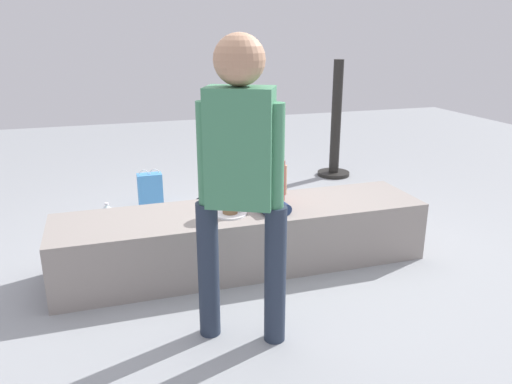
{
  "coord_description": "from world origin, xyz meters",
  "views": [
    {
      "loc": [
        -0.88,
        -3.07,
        1.58
      ],
      "look_at": [
        -0.04,
        -0.4,
        0.67
      ],
      "focal_mm": 34.97,
      "sensor_mm": 36.0,
      "label": 1
    }
  ],
  "objects_px": {
    "water_bottle_near_gift": "(108,215)",
    "party_cup_red": "(250,194)",
    "water_bottle_far_side": "(128,224)",
    "handbag_brown_canvas": "(270,197)",
    "cake_plate": "(230,211)",
    "child_seated": "(268,176)",
    "gift_bag": "(150,191)",
    "adult_standing": "(240,167)",
    "handbag_black_leather": "(206,225)"
  },
  "relations": [
    {
      "from": "gift_bag",
      "to": "water_bottle_far_side",
      "type": "xyz_separation_m",
      "value": [
        -0.25,
        -0.62,
        -0.06
      ]
    },
    {
      "from": "gift_bag",
      "to": "water_bottle_near_gift",
      "type": "relative_size",
      "value": 1.86
    },
    {
      "from": "adult_standing",
      "to": "water_bottle_far_side",
      "type": "distance_m",
      "value": 1.86
    },
    {
      "from": "party_cup_red",
      "to": "handbag_black_leather",
      "type": "distance_m",
      "value": 1.09
    },
    {
      "from": "handbag_black_leather",
      "to": "water_bottle_near_gift",
      "type": "bearing_deg",
      "value": 141.94
    },
    {
      "from": "water_bottle_far_side",
      "to": "party_cup_red",
      "type": "height_order",
      "value": "water_bottle_far_side"
    },
    {
      "from": "gift_bag",
      "to": "handbag_black_leather",
      "type": "bearing_deg",
      "value": -69.57
    },
    {
      "from": "gift_bag",
      "to": "handbag_black_leather",
      "type": "distance_m",
      "value": 0.94
    },
    {
      "from": "cake_plate",
      "to": "water_bottle_near_gift",
      "type": "bearing_deg",
      "value": 124.52
    },
    {
      "from": "handbag_black_leather",
      "to": "gift_bag",
      "type": "bearing_deg",
      "value": 110.43
    },
    {
      "from": "adult_standing",
      "to": "water_bottle_far_side",
      "type": "bearing_deg",
      "value": 107.36
    },
    {
      "from": "child_seated",
      "to": "water_bottle_far_side",
      "type": "relative_size",
      "value": 2.07
    },
    {
      "from": "water_bottle_near_gift",
      "to": "handbag_black_leather",
      "type": "distance_m",
      "value": 0.92
    },
    {
      "from": "water_bottle_far_side",
      "to": "handbag_brown_canvas",
      "type": "height_order",
      "value": "handbag_brown_canvas"
    },
    {
      "from": "water_bottle_far_side",
      "to": "handbag_black_leather",
      "type": "height_order",
      "value": "handbag_black_leather"
    },
    {
      "from": "adult_standing",
      "to": "handbag_black_leather",
      "type": "distance_m",
      "value": 1.55
    },
    {
      "from": "child_seated",
      "to": "water_bottle_near_gift",
      "type": "height_order",
      "value": "child_seated"
    },
    {
      "from": "adult_standing",
      "to": "water_bottle_near_gift",
      "type": "relative_size",
      "value": 7.74
    },
    {
      "from": "adult_standing",
      "to": "gift_bag",
      "type": "xyz_separation_m",
      "value": [
        -0.25,
        2.2,
        -0.78
      ]
    },
    {
      "from": "gift_bag",
      "to": "handbag_brown_canvas",
      "type": "height_order",
      "value": "gift_bag"
    },
    {
      "from": "child_seated",
      "to": "handbag_black_leather",
      "type": "distance_m",
      "value": 0.77
    },
    {
      "from": "child_seated",
      "to": "gift_bag",
      "type": "bearing_deg",
      "value": 116.3
    },
    {
      "from": "water_bottle_near_gift",
      "to": "party_cup_red",
      "type": "distance_m",
      "value": 1.39
    },
    {
      "from": "child_seated",
      "to": "adult_standing",
      "type": "xyz_separation_m",
      "value": [
        -0.43,
        -0.83,
        0.32
      ]
    },
    {
      "from": "child_seated",
      "to": "handbag_black_leather",
      "type": "height_order",
      "value": "child_seated"
    },
    {
      "from": "handbag_brown_canvas",
      "to": "handbag_black_leather",
      "type": "bearing_deg",
      "value": -145.42
    },
    {
      "from": "water_bottle_far_side",
      "to": "party_cup_red",
      "type": "bearing_deg",
      "value": 27.11
    },
    {
      "from": "handbag_brown_canvas",
      "to": "cake_plate",
      "type": "bearing_deg",
      "value": -121.52
    },
    {
      "from": "child_seated",
      "to": "handbag_black_leather",
      "type": "relative_size",
      "value": 1.3
    },
    {
      "from": "adult_standing",
      "to": "water_bottle_near_gift",
      "type": "height_order",
      "value": "adult_standing"
    },
    {
      "from": "child_seated",
      "to": "cake_plate",
      "type": "xyz_separation_m",
      "value": [
        -0.29,
        -0.08,
        -0.19
      ]
    },
    {
      "from": "handbag_black_leather",
      "to": "cake_plate",
      "type": "bearing_deg",
      "value": -84.4
    },
    {
      "from": "party_cup_red",
      "to": "handbag_brown_canvas",
      "type": "relative_size",
      "value": 0.26
    },
    {
      "from": "water_bottle_near_gift",
      "to": "handbag_brown_canvas",
      "type": "distance_m",
      "value": 1.42
    },
    {
      "from": "child_seated",
      "to": "party_cup_red",
      "type": "distance_m",
      "value": 1.51
    },
    {
      "from": "child_seated",
      "to": "gift_bag",
      "type": "height_order",
      "value": "child_seated"
    },
    {
      "from": "water_bottle_near_gift",
      "to": "handbag_black_leather",
      "type": "relative_size",
      "value": 0.54
    },
    {
      "from": "water_bottle_near_gift",
      "to": "party_cup_red",
      "type": "bearing_deg",
      "value": 13.11
    },
    {
      "from": "party_cup_red",
      "to": "handbag_brown_canvas",
      "type": "height_order",
      "value": "handbag_brown_canvas"
    },
    {
      "from": "cake_plate",
      "to": "water_bottle_far_side",
      "type": "height_order",
      "value": "cake_plate"
    },
    {
      "from": "child_seated",
      "to": "handbag_brown_canvas",
      "type": "height_order",
      "value": "child_seated"
    },
    {
      "from": "adult_standing",
      "to": "gift_bag",
      "type": "relative_size",
      "value": 4.15
    },
    {
      "from": "handbag_brown_canvas",
      "to": "water_bottle_far_side",
      "type": "bearing_deg",
      "value": -170.3
    },
    {
      "from": "handbag_black_leather",
      "to": "party_cup_red",
      "type": "bearing_deg",
      "value": 54.31
    },
    {
      "from": "adult_standing",
      "to": "handbag_black_leather",
      "type": "xyz_separation_m",
      "value": [
        0.08,
        1.32,
        -0.81
      ]
    },
    {
      "from": "child_seated",
      "to": "party_cup_red",
      "type": "xyz_separation_m",
      "value": [
        0.29,
        1.36,
        -0.59
      ]
    },
    {
      "from": "gift_bag",
      "to": "party_cup_red",
      "type": "xyz_separation_m",
      "value": [
        0.96,
        0.0,
        -0.12
      ]
    },
    {
      "from": "gift_bag",
      "to": "water_bottle_far_side",
      "type": "height_order",
      "value": "gift_bag"
    },
    {
      "from": "cake_plate",
      "to": "handbag_brown_canvas",
      "type": "xyz_separation_m",
      "value": [
        0.64,
        1.05,
        -0.31
      ]
    },
    {
      "from": "water_bottle_near_gift",
      "to": "handbag_brown_canvas",
      "type": "height_order",
      "value": "handbag_brown_canvas"
    }
  ]
}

